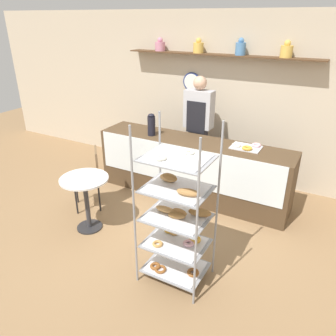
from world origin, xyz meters
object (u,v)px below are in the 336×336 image
(cafe_chair, at_px, (91,172))
(pastry_rack, at_px, (177,215))
(person_worker, at_px, (198,127))
(coffee_carafe, at_px, (151,125))
(donut_tray_counter, at_px, (246,147))
(cafe_table, at_px, (86,192))

(cafe_chair, bearing_deg, pastry_rack, 25.92)
(person_worker, relative_size, coffee_carafe, 5.25)
(donut_tray_counter, bearing_deg, cafe_chair, -150.69)
(person_worker, height_order, donut_tray_counter, person_worker)
(cafe_table, bearing_deg, person_worker, 70.34)
(pastry_rack, relative_size, coffee_carafe, 5.14)
(coffee_carafe, relative_size, donut_tray_counter, 0.83)
(donut_tray_counter, bearing_deg, person_worker, 156.38)
(cafe_table, xyz_separation_m, coffee_carafe, (0.16, 1.38, 0.54))
(pastry_rack, xyz_separation_m, person_worker, (-0.75, 2.18, 0.19))
(cafe_table, xyz_separation_m, cafe_chair, (-0.31, 0.47, 0.01))
(cafe_table, height_order, donut_tray_counter, donut_tray_counter)
(pastry_rack, distance_m, cafe_chair, 1.90)
(pastry_rack, bearing_deg, cafe_table, 170.50)
(pastry_rack, distance_m, person_worker, 2.31)
(person_worker, relative_size, donut_tray_counter, 4.35)
(person_worker, height_order, cafe_chair, person_worker)
(cafe_chair, distance_m, donut_tray_counter, 2.23)
(cafe_table, bearing_deg, coffee_carafe, 83.33)
(coffee_carafe, bearing_deg, person_worker, 46.66)
(cafe_chair, relative_size, donut_tray_counter, 2.20)
(person_worker, xyz_separation_m, coffee_carafe, (-0.53, -0.56, 0.11))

